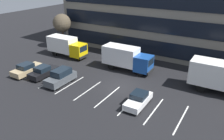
# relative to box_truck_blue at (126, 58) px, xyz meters

# --- Properties ---
(ground_plane) EXTENTS (120.00, 120.00, 0.00)m
(ground_plane) POSITION_rel_box_truck_blue_xyz_m (1.77, -5.08, -1.90)
(ground_plane) COLOR black
(office_building) EXTENTS (37.04, 13.68, 14.40)m
(office_building) POSITION_rel_box_truck_blue_xyz_m (1.77, 12.87, 5.30)
(office_building) COLOR slate
(office_building) RESTS_ON ground_plane
(lot_markings) EXTENTS (16.94, 5.40, 0.01)m
(lot_markings) POSITION_rel_box_truck_blue_xyz_m (1.77, -7.86, -1.90)
(lot_markings) COLOR silver
(lot_markings) RESTS_ON ground_plane
(box_truck_blue) EXTENTS (7.30, 2.42, 3.38)m
(box_truck_blue) POSITION_rel_box_truck_blue_xyz_m (0.00, 0.00, 0.00)
(box_truck_blue) COLOR #194799
(box_truck_blue) RESTS_ON ground_plane
(box_truck_orange) EXTENTS (7.92, 2.62, 3.67)m
(box_truck_orange) POSITION_rel_box_truck_blue_xyz_m (12.69, -0.25, 0.16)
(box_truck_orange) COLOR #D85914
(box_truck_orange) RESTS_ON ground_plane
(box_truck_yellow) EXTENTS (7.01, 2.32, 3.25)m
(box_truck_yellow) POSITION_rel_box_truck_blue_xyz_m (-11.26, 0.03, -0.08)
(box_truck_yellow) COLOR yellow
(box_truck_yellow) RESTS_ON ground_plane
(suv_charcoal) EXTENTS (1.80, 4.25, 1.92)m
(suv_charcoal) POSITION_rel_box_truck_blue_xyz_m (-5.04, -8.11, -0.98)
(suv_charcoal) COLOR #474C51
(suv_charcoal) RESTS_ON ground_plane
(sedan_black) EXTENTS (1.78, 4.25, 1.52)m
(sedan_black) POSITION_rel_box_truck_blue_xyz_m (-8.55, -7.75, -1.19)
(sedan_black) COLOR black
(sedan_black) RESTS_ON ground_plane
(sedan_white) EXTENTS (1.69, 4.05, 1.45)m
(sedan_white) POSITION_rel_box_truck_blue_xyz_m (5.51, -7.72, -1.22)
(sedan_white) COLOR white
(sedan_white) RESTS_ON ground_plane
(sedan_tan) EXTENTS (1.85, 4.41, 1.58)m
(sedan_tan) POSITION_rel_box_truck_blue_xyz_m (-11.09, -8.35, -1.16)
(sedan_tan) COLOR tan
(sedan_tan) RESTS_ON ground_plane
(bare_tree) EXTENTS (3.29, 3.29, 6.17)m
(bare_tree) POSITION_rel_box_truck_blue_xyz_m (-15.23, 3.65, 2.60)
(bare_tree) COLOR #473323
(bare_tree) RESTS_ON ground_plane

